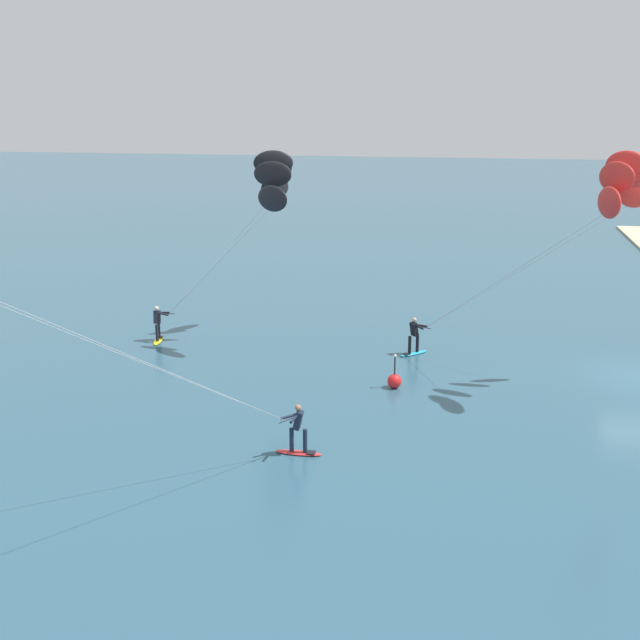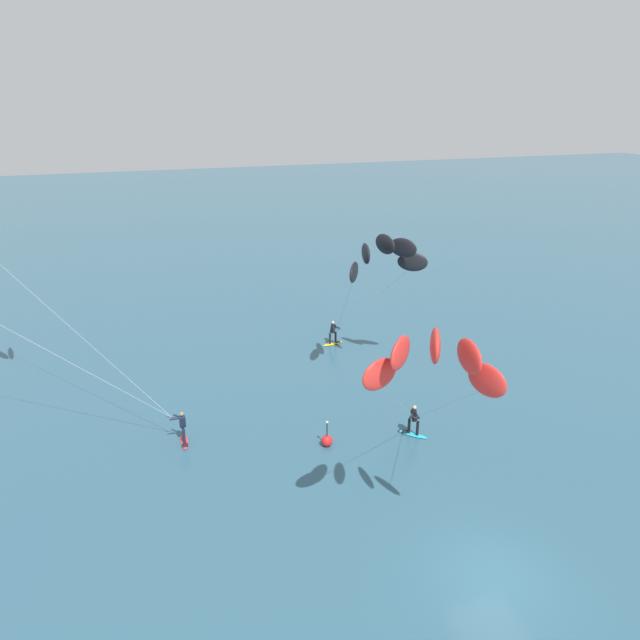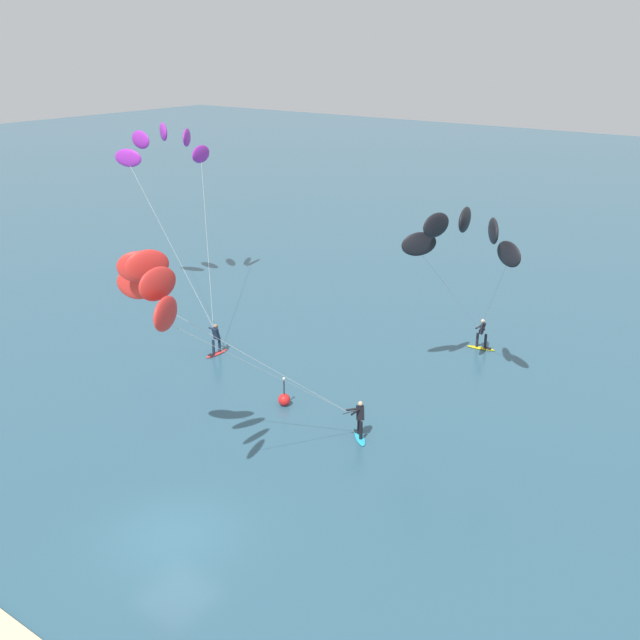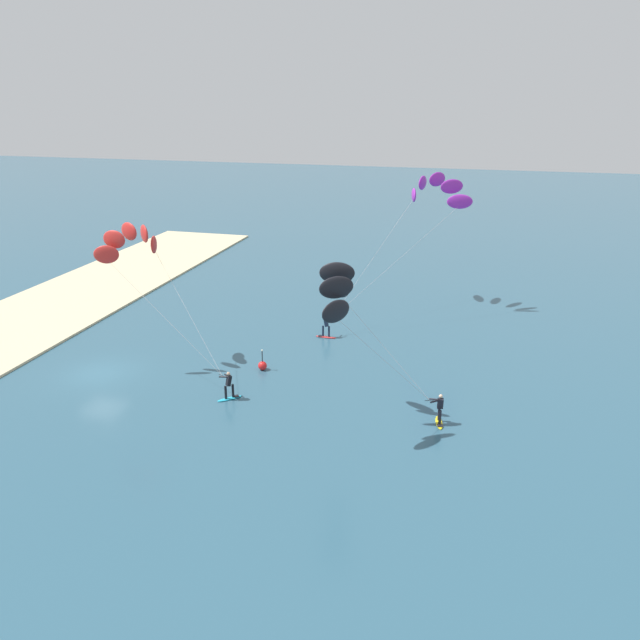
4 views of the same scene
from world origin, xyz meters
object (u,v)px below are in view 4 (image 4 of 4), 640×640
(kitesurfer_nearshore, at_px, (433,194))
(marker_buoy, at_px, (262,365))
(kitesurfer_mid_water, at_px, (341,292))
(kitesurfer_far_out, at_px, (134,247))

(kitesurfer_nearshore, bearing_deg, marker_buoy, -27.71)
(kitesurfer_mid_water, distance_m, marker_buoy, 10.72)
(kitesurfer_mid_water, xyz_separation_m, kitesurfer_far_out, (-4.21, -13.85, 0.46))
(marker_buoy, bearing_deg, kitesurfer_nearshore, 152.29)
(kitesurfer_far_out, bearing_deg, marker_buoy, 98.10)
(kitesurfer_nearshore, height_order, kitesurfer_far_out, kitesurfer_nearshore)
(kitesurfer_nearshore, distance_m, marker_buoy, 20.26)
(kitesurfer_nearshore, relative_size, marker_buoy, 8.97)
(kitesurfer_mid_water, bearing_deg, kitesurfer_far_out, -106.91)
(marker_buoy, bearing_deg, kitesurfer_mid_water, 49.82)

